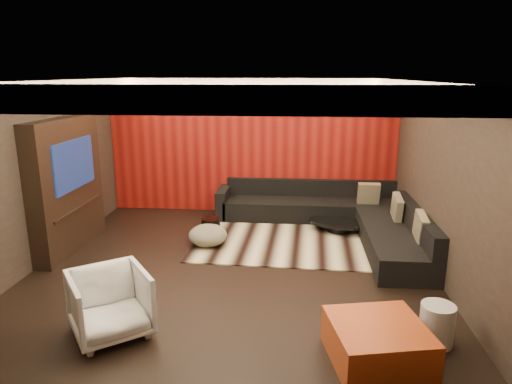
# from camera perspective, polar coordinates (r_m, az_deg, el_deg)

# --- Properties ---
(floor) EXTENTS (6.00, 6.00, 0.02)m
(floor) POSITION_cam_1_polar(r_m,az_deg,el_deg) (7.12, -2.87, -9.46)
(floor) COLOR black
(floor) RESTS_ON ground
(ceiling) EXTENTS (6.00, 6.00, 0.02)m
(ceiling) POSITION_cam_1_polar(r_m,az_deg,el_deg) (6.50, -3.19, 13.88)
(ceiling) COLOR silver
(ceiling) RESTS_ON ground
(wall_back) EXTENTS (6.00, 0.02, 2.80)m
(wall_back) POSITION_cam_1_polar(r_m,az_deg,el_deg) (9.60, -0.52, 5.69)
(wall_back) COLOR black
(wall_back) RESTS_ON ground
(wall_left) EXTENTS (0.02, 6.00, 2.80)m
(wall_left) POSITION_cam_1_polar(r_m,az_deg,el_deg) (7.68, -25.86, 1.95)
(wall_left) COLOR black
(wall_left) RESTS_ON ground
(wall_right) EXTENTS (0.02, 6.00, 2.80)m
(wall_right) POSITION_cam_1_polar(r_m,az_deg,el_deg) (6.93, 22.47, 1.05)
(wall_right) COLOR black
(wall_right) RESTS_ON ground
(red_feature_wall) EXTENTS (5.98, 0.05, 2.78)m
(red_feature_wall) POSITION_cam_1_polar(r_m,az_deg,el_deg) (9.56, -0.55, 5.65)
(red_feature_wall) COLOR #6B0C0A
(red_feature_wall) RESTS_ON ground
(soffit_back) EXTENTS (6.00, 0.60, 0.22)m
(soffit_back) POSITION_cam_1_polar(r_m,az_deg,el_deg) (9.18, -0.74, 13.36)
(soffit_back) COLOR silver
(soffit_back) RESTS_ON ground
(soffit_front) EXTENTS (6.00, 0.60, 0.22)m
(soffit_front) POSITION_cam_1_polar(r_m,az_deg,el_deg) (3.85, -8.97, 11.43)
(soffit_front) COLOR silver
(soffit_front) RESTS_ON ground
(soffit_left) EXTENTS (0.60, 4.80, 0.22)m
(soffit_left) POSITION_cam_1_polar(r_m,az_deg,el_deg) (7.38, -24.88, 11.74)
(soffit_left) COLOR silver
(soffit_left) RESTS_ON ground
(soffit_right) EXTENTS (0.60, 4.80, 0.22)m
(soffit_right) POSITION_cam_1_polar(r_m,az_deg,el_deg) (6.68, 20.97, 11.95)
(soffit_right) COLOR silver
(soffit_right) RESTS_ON ground
(cove_back) EXTENTS (4.80, 0.08, 0.04)m
(cove_back) POSITION_cam_1_polar(r_m,az_deg,el_deg) (8.85, -0.96, 12.73)
(cove_back) COLOR #FFD899
(cove_back) RESTS_ON ground
(cove_front) EXTENTS (4.80, 0.08, 0.04)m
(cove_front) POSITION_cam_1_polar(r_m,az_deg,el_deg) (4.19, -7.80, 10.48)
(cove_front) COLOR #FFD899
(cove_front) RESTS_ON ground
(cove_left) EXTENTS (0.08, 4.80, 0.04)m
(cove_left) POSITION_cam_1_polar(r_m,az_deg,el_deg) (7.23, -22.41, 11.23)
(cove_left) COLOR #FFD899
(cove_left) RESTS_ON ground
(cove_right) EXTENTS (0.08, 4.80, 0.04)m
(cove_right) POSITION_cam_1_polar(r_m,az_deg,el_deg) (6.60, 18.01, 11.39)
(cove_right) COLOR #FFD899
(cove_right) RESTS_ON ground
(tv_surround) EXTENTS (0.30, 2.00, 2.20)m
(tv_surround) POSITION_cam_1_polar(r_m,az_deg,el_deg) (8.18, -22.57, 0.83)
(tv_surround) COLOR black
(tv_surround) RESTS_ON ground
(tv_screen) EXTENTS (0.04, 1.30, 0.80)m
(tv_screen) POSITION_cam_1_polar(r_m,az_deg,el_deg) (8.04, -21.79, 3.23)
(tv_screen) COLOR black
(tv_screen) RESTS_ON ground
(tv_shelf) EXTENTS (0.04, 1.60, 0.04)m
(tv_shelf) POSITION_cam_1_polar(r_m,az_deg,el_deg) (8.20, -21.30, -1.90)
(tv_shelf) COLOR black
(tv_shelf) RESTS_ON ground
(rug) EXTENTS (4.11, 3.14, 0.02)m
(rug) POSITION_cam_1_polar(r_m,az_deg,el_deg) (8.46, 6.66, -5.40)
(rug) COLOR beige
(rug) RESTS_ON floor
(coffee_table) EXTENTS (1.44, 1.44, 0.19)m
(coffee_table) POSITION_cam_1_polar(r_m,az_deg,el_deg) (8.71, 10.28, -4.21)
(coffee_table) COLOR black
(coffee_table) RESTS_ON rug
(drum_stool) EXTENTS (0.42, 0.42, 0.39)m
(drum_stool) POSITION_cam_1_polar(r_m,az_deg,el_deg) (8.15, -5.65, -4.61)
(drum_stool) COLOR black
(drum_stool) RESTS_ON rug
(striped_pouf) EXTENTS (0.86, 0.86, 0.36)m
(striped_pouf) POSITION_cam_1_polar(r_m,az_deg,el_deg) (7.89, -6.03, -5.40)
(striped_pouf) COLOR beige
(striped_pouf) RESTS_ON rug
(white_side_table) EXTENTS (0.48, 0.48, 0.46)m
(white_side_table) POSITION_cam_1_polar(r_m,az_deg,el_deg) (5.56, 21.66, -15.13)
(white_side_table) COLOR silver
(white_side_table) RESTS_ON floor
(orange_ottoman) EXTENTS (1.11, 1.11, 0.42)m
(orange_ottoman) POSITION_cam_1_polar(r_m,az_deg,el_deg) (5.09, 14.94, -17.78)
(orange_ottoman) COLOR #A92D15
(orange_ottoman) RESTS_ON floor
(armchair) EXTENTS (1.15, 1.15, 0.76)m
(armchair) POSITION_cam_1_polar(r_m,az_deg,el_deg) (5.53, -17.77, -13.16)
(armchair) COLOR silver
(armchair) RESTS_ON floor
(sectional_sofa) EXTENTS (3.65, 3.50, 0.75)m
(sectional_sofa) POSITION_cam_1_polar(r_m,az_deg,el_deg) (8.74, 10.16, -3.12)
(sectional_sofa) COLOR black
(sectional_sofa) RESTS_ON floor
(throw_pillows) EXTENTS (0.76, 2.34, 0.50)m
(throw_pillows) POSITION_cam_1_polar(r_m,az_deg,el_deg) (8.28, 16.79, -1.94)
(throw_pillows) COLOR beige
(throw_pillows) RESTS_ON sectional_sofa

